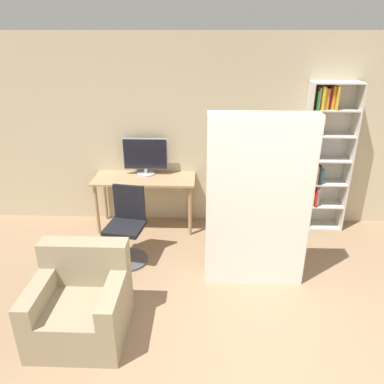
% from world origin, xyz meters
% --- Properties ---
extents(wall_back, '(8.00, 0.06, 2.70)m').
position_xyz_m(wall_back, '(0.00, 3.11, 1.35)').
color(wall_back, '#C6B793').
rests_on(wall_back, ground).
extents(desk, '(1.43, 0.56, 0.78)m').
position_xyz_m(desk, '(-1.43, 2.80, 0.67)').
color(desk, tan).
rests_on(desk, ground).
extents(monitor, '(0.64, 0.25, 0.53)m').
position_xyz_m(monitor, '(-1.42, 2.94, 1.06)').
color(monitor, '#B7B7BC').
rests_on(monitor, desk).
extents(office_chair, '(0.52, 0.52, 0.96)m').
position_xyz_m(office_chair, '(-1.53, 1.94, 0.40)').
color(office_chair, '#4C4C51').
rests_on(office_chair, ground).
extents(bookshelf, '(0.66, 0.33, 2.09)m').
position_xyz_m(bookshelf, '(1.04, 2.95, 1.05)').
color(bookshelf, beige).
rests_on(bookshelf, ground).
extents(mattress_near, '(1.11, 0.22, 1.96)m').
position_xyz_m(mattress_near, '(0.01, 1.56, 0.98)').
color(mattress_near, silver).
rests_on(mattress_near, ground).
extents(armchair, '(0.85, 0.80, 0.85)m').
position_xyz_m(armchair, '(-1.73, 0.69, 0.32)').
color(armchair, gray).
rests_on(armchair, ground).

